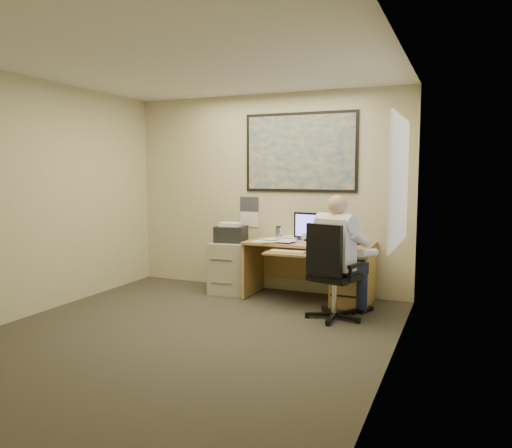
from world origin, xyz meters
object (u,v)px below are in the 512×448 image
at_px(office_chair, 335,292).
at_px(filing_cabinet, 231,262).
at_px(person, 336,257).
at_px(desk, 334,267).

bearing_deg(office_chair, filing_cabinet, 171.96).
xyz_separation_m(office_chair, person, (-0.01, 0.08, 0.38)).
relative_size(desk, office_chair, 1.48).
height_order(filing_cabinet, person, person).
bearing_deg(desk, filing_cabinet, -179.42).
height_order(desk, person, person).
height_order(desk, filing_cabinet, desk).
bearing_deg(filing_cabinet, person, -30.06).
xyz_separation_m(filing_cabinet, office_chair, (1.63, -0.74, -0.09)).
bearing_deg(filing_cabinet, desk, -7.21).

